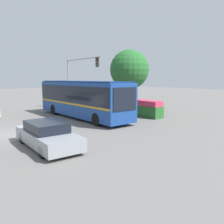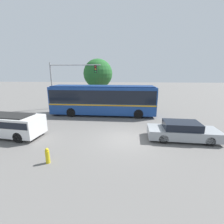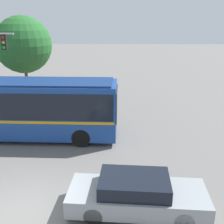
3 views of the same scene
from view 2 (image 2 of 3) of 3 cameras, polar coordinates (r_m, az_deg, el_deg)
The scene contains 8 objects.
ground_plane at distance 11.51m, azimuth 4.79°, elevation -9.82°, with size 140.00×140.00×0.00m, color slate.
city_bus at distance 17.47m, azimuth -3.32°, elevation 4.96°, with size 11.56×2.71×3.31m.
sedan_foreground at distance 12.24m, azimuth 24.37°, elevation -6.43°, with size 4.92×2.11×1.32m.
suv_left_lane at distance 13.96m, azimuth -33.56°, elevation -3.57°, with size 5.12×2.54×1.68m.
traffic_light_pole at distance 21.18m, azimuth -16.70°, elevation 11.96°, with size 6.58×0.24×5.94m.
flowering_hedge at distance 22.26m, azimuth 3.26°, elevation 4.01°, with size 6.25×1.16×1.53m.
street_tree_left at distance 25.13m, azimuth -5.16°, elevation 13.83°, with size 4.50×4.50×6.80m.
fire_hydrant at distance 9.18m, azimuth -22.58°, elevation -14.65°, with size 0.22×0.22×0.86m.
Camera 2 is at (-0.08, -10.52, 4.67)m, focal length 24.92 mm.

